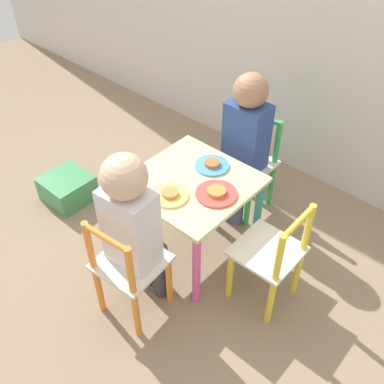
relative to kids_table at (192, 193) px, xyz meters
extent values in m
plane|color=#8C755B|center=(0.00, 0.00, -0.36)|extent=(6.00, 6.00, 0.00)
cube|color=beige|center=(0.00, 0.00, 0.06)|extent=(0.51, 0.51, 0.02)
cylinder|color=#DB3D38|center=(-0.22, -0.22, -0.15)|extent=(0.04, 0.04, 0.42)
cylinder|color=#E5599E|center=(0.22, -0.22, -0.15)|extent=(0.04, 0.04, 0.42)
cylinder|color=#8E51BC|center=(-0.22, 0.22, -0.15)|extent=(0.04, 0.04, 0.42)
cylinder|color=teal|center=(0.22, 0.22, -0.15)|extent=(0.04, 0.04, 0.42)
cube|color=silver|center=(0.04, -0.42, -0.07)|extent=(0.28, 0.28, 0.02)
cylinder|color=orange|center=(0.14, -0.30, -0.22)|extent=(0.03, 0.03, 0.28)
cylinder|color=orange|center=(-0.08, -0.32, -0.22)|extent=(0.03, 0.03, 0.28)
cylinder|color=orange|center=(0.16, -0.51, -0.22)|extent=(0.03, 0.03, 0.28)
cylinder|color=orange|center=(-0.06, -0.53, -0.22)|extent=(0.03, 0.03, 0.28)
cylinder|color=orange|center=(0.16, -0.51, 0.05)|extent=(0.03, 0.03, 0.26)
cylinder|color=orange|center=(-0.06, -0.53, 0.05)|extent=(0.03, 0.03, 0.26)
cylinder|color=orange|center=(0.05, -0.52, 0.16)|extent=(0.21, 0.04, 0.02)
cube|color=silver|center=(0.00, 0.42, -0.07)|extent=(0.26, 0.26, 0.02)
cylinder|color=green|center=(-0.11, 0.31, -0.22)|extent=(0.03, 0.03, 0.28)
cylinder|color=green|center=(0.10, 0.31, -0.22)|extent=(0.03, 0.03, 0.28)
cylinder|color=green|center=(-0.11, 0.53, -0.22)|extent=(0.03, 0.03, 0.28)
cylinder|color=green|center=(0.10, 0.53, -0.22)|extent=(0.03, 0.03, 0.28)
cylinder|color=green|center=(-0.11, 0.53, 0.05)|extent=(0.03, 0.03, 0.26)
cylinder|color=green|center=(0.10, 0.53, 0.05)|extent=(0.03, 0.03, 0.26)
cylinder|color=green|center=(0.00, 0.53, 0.16)|extent=(0.21, 0.02, 0.02)
cube|color=silver|center=(0.42, 0.00, -0.07)|extent=(0.26, 0.26, 0.02)
cylinder|color=yellow|center=(0.31, 0.11, -0.22)|extent=(0.03, 0.03, 0.28)
cylinder|color=yellow|center=(0.31, -0.10, -0.22)|extent=(0.03, 0.03, 0.28)
cylinder|color=yellow|center=(0.53, 0.11, -0.22)|extent=(0.03, 0.03, 0.28)
cylinder|color=yellow|center=(0.53, -0.10, -0.22)|extent=(0.03, 0.03, 0.28)
cylinder|color=yellow|center=(0.53, 0.11, 0.05)|extent=(0.03, 0.03, 0.26)
cylinder|color=yellow|center=(0.53, -0.10, 0.05)|extent=(0.03, 0.03, 0.26)
cylinder|color=yellow|center=(0.53, 0.00, 0.16)|extent=(0.03, 0.21, 0.02)
cylinder|color=#38383D|center=(0.08, -0.29, -0.21)|extent=(0.07, 0.07, 0.30)
cylinder|color=#38383D|center=(-0.02, -0.30, -0.21)|extent=(0.07, 0.07, 0.30)
cube|color=silver|center=(0.04, -0.40, 0.11)|extent=(0.21, 0.16, 0.35)
sphere|color=#DBB293|center=(0.04, -0.40, 0.36)|extent=(0.17, 0.17, 0.17)
cylinder|color=#4C608E|center=(-0.05, 0.30, -0.21)|extent=(0.07, 0.07, 0.30)
cylinder|color=#4C608E|center=(0.05, 0.30, -0.21)|extent=(0.07, 0.07, 0.30)
cube|color=#2D478E|center=(0.00, 0.40, 0.11)|extent=(0.20, 0.14, 0.35)
sphere|color=#A37556|center=(0.00, 0.40, 0.36)|extent=(0.16, 0.16, 0.16)
cylinder|color=#EADB66|center=(0.00, -0.14, 0.08)|extent=(0.16, 0.16, 0.01)
cylinder|color=#D6843D|center=(0.00, -0.14, 0.09)|extent=(0.07, 0.07, 0.02)
cylinder|color=#4C9EE0|center=(0.00, 0.14, 0.08)|extent=(0.16, 0.16, 0.01)
cylinder|color=#CC6633|center=(0.00, 0.14, 0.09)|extent=(0.07, 0.07, 0.02)
cylinder|color=#E54C47|center=(0.14, 0.00, 0.08)|extent=(0.18, 0.18, 0.01)
cylinder|color=#D6843D|center=(0.14, 0.00, 0.09)|extent=(0.08, 0.08, 0.02)
cube|color=#3D8E56|center=(-0.77, -0.18, -0.29)|extent=(0.24, 0.24, 0.15)
camera|label=1|loc=(1.01, -1.14, 1.34)|focal=42.00mm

